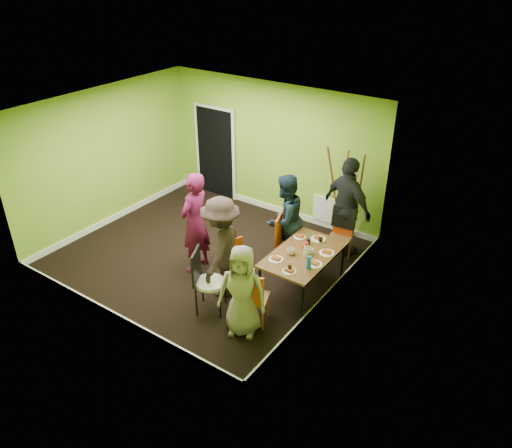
{
  "coord_description": "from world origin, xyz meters",
  "views": [
    {
      "loc": [
        5.28,
        -6.0,
        5.07
      ],
      "look_at": [
        1.14,
        0.0,
        1.02
      ],
      "focal_mm": 35.0,
      "sensor_mm": 36.0,
      "label": 1
    }
  ],
  "objects_px": {
    "chair_back_end": "(343,223)",
    "person_standing": "(195,223)",
    "chair_left_near": "(237,262)",
    "chair_bentwood": "(205,278)",
    "blue_bottle": "(309,262)",
    "person_left_near": "(221,247)",
    "person_back_end": "(347,207)",
    "thermos": "(306,249)",
    "chair_front_end": "(253,296)",
    "orange_bottle": "(303,246)",
    "person_front_end": "(242,291)",
    "person_left_far": "(285,220)",
    "dining_table": "(304,256)",
    "easel": "(344,197)",
    "chair_left_far": "(285,241)"
  },
  "relations": [
    {
      "from": "person_standing",
      "to": "person_front_end",
      "type": "bearing_deg",
      "value": 58.25
    },
    {
      "from": "person_standing",
      "to": "person_left_near",
      "type": "bearing_deg",
      "value": 66.25
    },
    {
      "from": "chair_front_end",
      "to": "chair_bentwood",
      "type": "distance_m",
      "value": 0.85
    },
    {
      "from": "chair_left_far",
      "to": "person_left_near",
      "type": "height_order",
      "value": "person_left_near"
    },
    {
      "from": "chair_bentwood",
      "to": "person_front_end",
      "type": "relative_size",
      "value": 0.73
    },
    {
      "from": "chair_bentwood",
      "to": "thermos",
      "type": "relative_size",
      "value": 5.46
    },
    {
      "from": "easel",
      "to": "person_back_end",
      "type": "height_order",
      "value": "easel"
    },
    {
      "from": "chair_left_near",
      "to": "blue_bottle",
      "type": "height_order",
      "value": "blue_bottle"
    },
    {
      "from": "chair_bentwood",
      "to": "blue_bottle",
      "type": "xyz_separation_m",
      "value": [
        1.29,
        0.93,
        0.27
      ]
    },
    {
      "from": "orange_bottle",
      "to": "person_front_end",
      "type": "bearing_deg",
      "value": -95.56
    },
    {
      "from": "dining_table",
      "to": "blue_bottle",
      "type": "bearing_deg",
      "value": -50.34
    },
    {
      "from": "chair_left_near",
      "to": "person_front_end",
      "type": "height_order",
      "value": "person_front_end"
    },
    {
      "from": "chair_back_end",
      "to": "person_left_far",
      "type": "height_order",
      "value": "person_left_far"
    },
    {
      "from": "chair_left_far",
      "to": "chair_front_end",
      "type": "xyz_separation_m",
      "value": [
        0.42,
        -1.57,
        -0.04
      ]
    },
    {
      "from": "person_back_end",
      "to": "person_front_end",
      "type": "height_order",
      "value": "person_back_end"
    },
    {
      "from": "easel",
      "to": "person_back_end",
      "type": "bearing_deg",
      "value": -56.09
    },
    {
      "from": "chair_left_near",
      "to": "thermos",
      "type": "bearing_deg",
      "value": 134.54
    },
    {
      "from": "chair_front_end",
      "to": "chair_bentwood",
      "type": "relative_size",
      "value": 0.91
    },
    {
      "from": "chair_back_end",
      "to": "person_front_end",
      "type": "xyz_separation_m",
      "value": [
        -0.28,
        -2.72,
        0.02
      ]
    },
    {
      "from": "dining_table",
      "to": "person_left_near",
      "type": "distance_m",
      "value": 1.34
    },
    {
      "from": "person_standing",
      "to": "person_back_end",
      "type": "distance_m",
      "value": 2.76
    },
    {
      "from": "person_left_near",
      "to": "person_back_end",
      "type": "xyz_separation_m",
      "value": [
        1.1,
        2.29,
        0.08
      ]
    },
    {
      "from": "easel",
      "to": "person_left_near",
      "type": "height_order",
      "value": "easel"
    },
    {
      "from": "thermos",
      "to": "chair_front_end",
      "type": "bearing_deg",
      "value": -100.95
    },
    {
      "from": "person_standing",
      "to": "chair_left_near",
      "type": "bearing_deg",
      "value": 82.48
    },
    {
      "from": "person_front_end",
      "to": "easel",
      "type": "bearing_deg",
      "value": 67.73
    },
    {
      "from": "chair_left_near",
      "to": "chair_bentwood",
      "type": "bearing_deg",
      "value": 12.19
    },
    {
      "from": "orange_bottle",
      "to": "person_back_end",
      "type": "relative_size",
      "value": 0.04
    },
    {
      "from": "person_left_far",
      "to": "person_left_near",
      "type": "height_order",
      "value": "person_left_near"
    },
    {
      "from": "orange_bottle",
      "to": "person_left_far",
      "type": "xyz_separation_m",
      "value": [
        -0.67,
        0.52,
        0.06
      ]
    },
    {
      "from": "chair_bentwood",
      "to": "easel",
      "type": "bearing_deg",
      "value": 140.05
    },
    {
      "from": "chair_left_far",
      "to": "person_front_end",
      "type": "relative_size",
      "value": 0.72
    },
    {
      "from": "chair_left_near",
      "to": "person_front_end",
      "type": "xyz_separation_m",
      "value": [
        0.71,
        -0.84,
        0.23
      ]
    },
    {
      "from": "dining_table",
      "to": "blue_bottle",
      "type": "xyz_separation_m",
      "value": [
        0.28,
        -0.33,
        0.16
      ]
    },
    {
      "from": "blue_bottle",
      "to": "person_left_near",
      "type": "height_order",
      "value": "person_left_near"
    },
    {
      "from": "dining_table",
      "to": "person_standing",
      "type": "distance_m",
      "value": 1.97
    },
    {
      "from": "chair_front_end",
      "to": "person_back_end",
      "type": "bearing_deg",
      "value": 65.6
    },
    {
      "from": "chair_front_end",
      "to": "person_left_near",
      "type": "distance_m",
      "value": 1.04
    },
    {
      "from": "chair_back_end",
      "to": "chair_bentwood",
      "type": "relative_size",
      "value": 0.94
    },
    {
      "from": "person_front_end",
      "to": "blue_bottle",
      "type": "bearing_deg",
      "value": 41.8
    },
    {
      "from": "person_left_far",
      "to": "thermos",
      "type": "bearing_deg",
      "value": 61.46
    },
    {
      "from": "dining_table",
      "to": "person_standing",
      "type": "height_order",
      "value": "person_standing"
    },
    {
      "from": "person_left_far",
      "to": "chair_bentwood",
      "type": "bearing_deg",
      "value": 2.98
    },
    {
      "from": "easel",
      "to": "person_front_end",
      "type": "distance_m",
      "value": 3.23
    },
    {
      "from": "chair_bentwood",
      "to": "person_standing",
      "type": "height_order",
      "value": "person_standing"
    },
    {
      "from": "chair_back_end",
      "to": "easel",
      "type": "bearing_deg",
      "value": -70.3
    },
    {
      "from": "chair_back_end",
      "to": "person_standing",
      "type": "bearing_deg",
      "value": 37.08
    },
    {
      "from": "blue_bottle",
      "to": "person_front_end",
      "type": "xyz_separation_m",
      "value": [
        -0.51,
        -1.03,
        -0.13
      ]
    },
    {
      "from": "easel",
      "to": "thermos",
      "type": "xyz_separation_m",
      "value": [
        0.25,
        -1.88,
        -0.1
      ]
    },
    {
      "from": "person_back_end",
      "to": "chair_left_near",
      "type": "bearing_deg",
      "value": 86.27
    }
  ]
}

